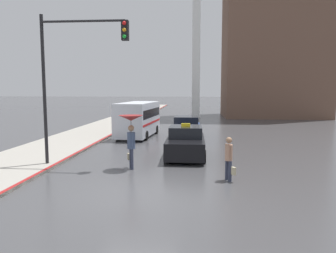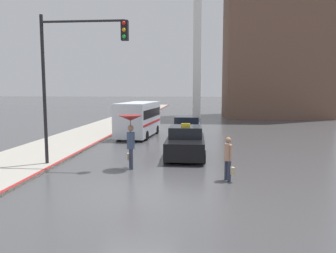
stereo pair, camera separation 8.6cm
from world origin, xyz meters
name	(u,v)px [view 2 (the right image)]	position (x,y,z in m)	size (l,w,h in m)	color
ground_plane	(137,193)	(0.00, 0.00, 0.00)	(300.00, 300.00, 0.00)	#424244
taxi	(186,143)	(1.36, 5.84, 0.70)	(1.91, 4.05, 1.67)	black
sedan_red	(187,129)	(1.23, 11.69, 0.70)	(1.91, 4.46, 1.54)	navy
ambulance_van	(139,118)	(-2.20, 12.75, 1.34)	(2.48, 5.72, 2.42)	silver
pedestrian_with_umbrella	(131,127)	(-0.83, 3.19, 1.77)	(1.00, 1.00, 2.26)	#2D3347
pedestrian_man	(228,157)	(3.05, 1.72, 0.89)	(0.43, 0.51, 1.61)	#2D3347
traffic_light	(75,63)	(-3.20, 3.37, 4.42)	(3.72, 0.38, 6.40)	black
monument_cross	(197,16)	(1.87, 28.04, 11.62)	(9.01, 0.90, 20.49)	white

